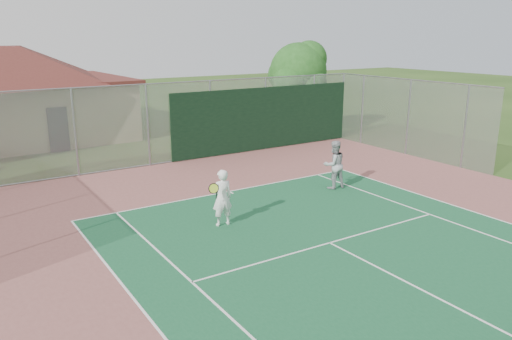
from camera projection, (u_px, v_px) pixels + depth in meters
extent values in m
cylinder|color=gray|center=(75.00, 133.00, 19.55)|extent=(0.08, 0.08, 3.50)
cylinder|color=gray|center=(148.00, 126.00, 21.12)|extent=(0.08, 0.08, 3.50)
cylinder|color=gray|center=(211.00, 119.00, 22.69)|extent=(0.08, 0.08, 3.50)
cylinder|color=gray|center=(265.00, 114.00, 24.26)|extent=(0.08, 0.08, 3.50)
cylinder|color=gray|center=(313.00, 109.00, 25.82)|extent=(0.08, 0.08, 3.50)
cylinder|color=gray|center=(342.00, 106.00, 26.87)|extent=(0.08, 0.08, 3.50)
cylinder|color=gray|center=(168.00, 83.00, 21.18)|extent=(20.00, 0.05, 0.05)
cylinder|color=gray|center=(172.00, 161.00, 22.08)|extent=(20.00, 0.05, 0.05)
cube|color=#999EA0|center=(170.00, 124.00, 21.64)|extent=(20.00, 0.02, 3.50)
cube|color=black|center=(266.00, 118.00, 24.27)|extent=(10.00, 0.04, 3.00)
cylinder|color=gray|center=(362.00, 110.00, 25.65)|extent=(0.08, 0.08, 3.50)
cylinder|color=gray|center=(408.00, 118.00, 23.22)|extent=(0.08, 0.08, 3.50)
cylinder|color=gray|center=(465.00, 127.00, 20.78)|extent=(0.08, 0.08, 3.50)
cube|color=#999EA0|center=(408.00, 118.00, 23.22)|extent=(0.02, 9.00, 3.50)
cube|color=black|center=(59.00, 130.00, 23.92)|extent=(0.92, 0.06, 2.15)
cylinder|color=#341F13|center=(297.00, 111.00, 27.98)|extent=(0.35, 0.35, 2.75)
sphere|color=#1E5119|center=(298.00, 72.00, 27.42)|extent=(3.14, 3.14, 3.14)
sphere|color=#1E5119|center=(307.00, 78.00, 28.22)|extent=(2.16, 2.16, 2.16)
sphere|color=#1E5119|center=(291.00, 82.00, 26.81)|extent=(1.96, 1.96, 1.96)
sphere|color=#1E5119|center=(311.00, 83.00, 26.95)|extent=(1.77, 1.77, 1.77)
sphere|color=#1E5119|center=(285.00, 74.00, 27.95)|extent=(1.96, 1.96, 1.96)
sphere|color=#1E5119|center=(309.00, 59.00, 27.38)|extent=(1.96, 1.96, 1.96)
imported|color=white|center=(222.00, 198.00, 14.55)|extent=(0.65, 0.46, 1.70)
imported|color=#A1A3A5|center=(334.00, 165.00, 18.13)|extent=(0.94, 0.78, 1.77)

